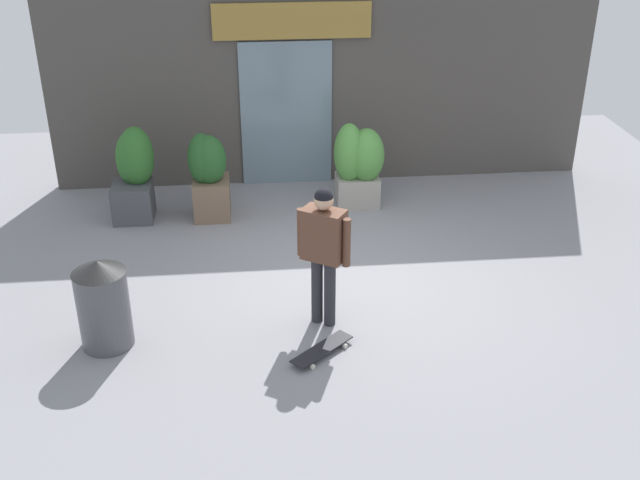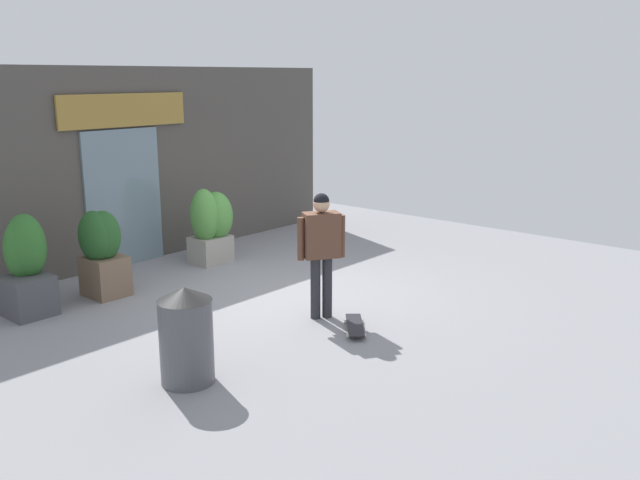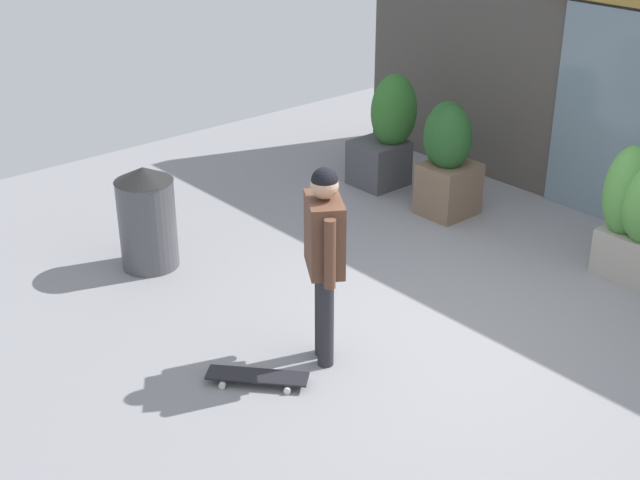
{
  "view_description": "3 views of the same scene",
  "coord_description": "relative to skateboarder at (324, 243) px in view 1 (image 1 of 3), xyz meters",
  "views": [
    {
      "loc": [
        -1.18,
        -8.34,
        4.83
      ],
      "look_at": [
        -0.46,
        -1.03,
        1.06
      ],
      "focal_mm": 43.07,
      "sensor_mm": 36.0,
      "label": 1
    },
    {
      "loc": [
        -6.87,
        -6.51,
        3.11
      ],
      "look_at": [
        -0.46,
        -1.03,
        1.06
      ],
      "focal_mm": 38.13,
      "sensor_mm": 36.0,
      "label": 2
    },
    {
      "loc": [
        4.1,
        -4.96,
        3.94
      ],
      "look_at": [
        -0.46,
        -1.03,
        1.06
      ],
      "focal_mm": 49.01,
      "sensor_mm": 36.0,
      "label": 3
    }
  ],
  "objects": [
    {
      "name": "ground_plane",
      "position": [
        0.43,
        1.02,
        -1.02
      ],
      "size": [
        12.0,
        12.0,
        0.0
      ],
      "primitive_type": "plane",
      "color": "gray"
    },
    {
      "name": "building_facade",
      "position": [
        0.41,
        4.31,
        0.6
      ],
      "size": [
        8.41,
        0.31,
        3.26
      ],
      "color": "#4C4742",
      "rests_on": "ground_plane"
    },
    {
      "name": "skateboarder",
      "position": [
        0.0,
        0.0,
        0.0
      ],
      "size": [
        0.55,
        0.47,
        1.66
      ],
      "rotation": [
        0.0,
        0.0,
        -2.14
      ],
      "color": "#28282D",
      "rests_on": "ground_plane"
    },
    {
      "name": "skateboard",
      "position": [
        -0.08,
        -0.62,
        -0.96
      ],
      "size": [
        0.72,
        0.67,
        0.08
      ],
      "rotation": [
        0.0,
        0.0,
        -2.42
      ],
      "color": "black",
      "rests_on": "ground_plane"
    },
    {
      "name": "planter_box_left",
      "position": [
        0.84,
        3.16,
        -0.34
      ],
      "size": [
        0.74,
        0.58,
        1.29
      ],
      "color": "gray",
      "rests_on": "ground_plane"
    },
    {
      "name": "planter_box_right",
      "position": [
        -2.41,
        3.09,
        -0.32
      ],
      "size": [
        0.63,
        0.71,
        1.35
      ],
      "color": "#47474C",
      "rests_on": "ground_plane"
    },
    {
      "name": "planter_box_mid",
      "position": [
        -1.36,
        2.97,
        -0.33
      ],
      "size": [
        0.57,
        0.6,
        1.26
      ],
      "color": "brown",
      "rests_on": "ground_plane"
    },
    {
      "name": "trash_bin",
      "position": [
        -2.37,
        -0.2,
        -0.5
      ],
      "size": [
        0.57,
        0.57,
        1.03
      ],
      "color": "#4C4C51",
      "rests_on": "ground_plane"
    }
  ]
}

